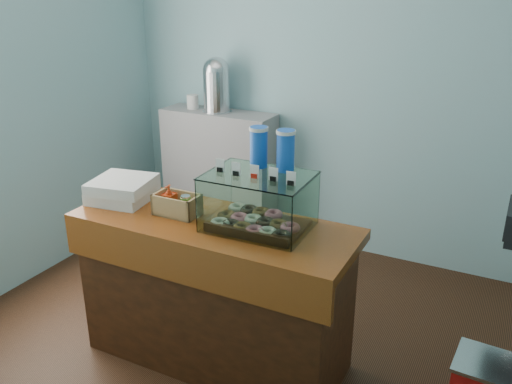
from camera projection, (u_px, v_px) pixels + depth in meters
The scene contains 8 objects.
ground at pixel (237, 334), 3.50m from camera, with size 3.50×3.50×0.00m, color black.
room_shell at pixel (238, 66), 2.88m from camera, with size 3.54×3.04×2.82m.
counter at pixel (215, 291), 3.12m from camera, with size 1.60×0.60×0.90m.
back_shelf at pixel (219, 173), 4.78m from camera, with size 1.00×0.32×1.10m, color gray.
display_case at pixel (260, 198), 2.86m from camera, with size 0.55×0.41×0.52m.
condiment_crate at pixel (176, 204), 3.04m from camera, with size 0.25×0.15×0.17m.
pastry_boxes at pixel (123, 189), 3.24m from camera, with size 0.40×0.39×0.13m.
coffee_urn at pixel (217, 83), 4.48m from camera, with size 0.25×0.25×0.46m.
Camera 1 is at (1.44, -2.55, 2.13)m, focal length 38.00 mm.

